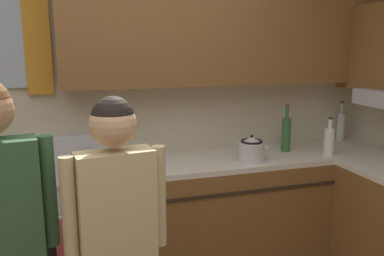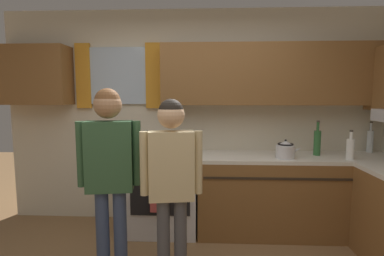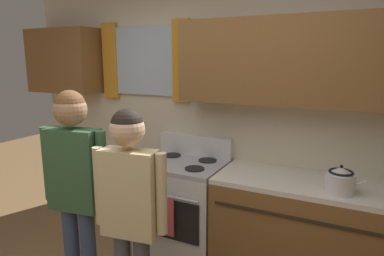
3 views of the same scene
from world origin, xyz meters
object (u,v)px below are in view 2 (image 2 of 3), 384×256
(adult_left, at_px, (109,164))
(adult_in_plaid, at_px, (171,173))
(stovetop_kettle, at_px, (286,150))
(bottle_tall_clear, at_px, (370,141))
(bottle_wine_green, at_px, (317,142))
(bottle_milk_white, at_px, (350,148))
(stove_oven, at_px, (164,191))

(adult_left, relative_size, adult_in_plaid, 1.05)
(stovetop_kettle, height_order, adult_left, adult_left)
(bottle_tall_clear, xyz_separation_m, bottle_wine_green, (-0.69, -0.21, 0.01))
(bottle_tall_clear, distance_m, bottle_milk_white, 0.61)
(stovetop_kettle, bearing_deg, bottle_milk_white, -2.98)
(bottle_wine_green, distance_m, adult_in_plaid, 1.89)
(stovetop_kettle, distance_m, adult_in_plaid, 1.46)
(adult_in_plaid, bearing_deg, bottle_milk_white, 26.72)
(adult_left, bearing_deg, stove_oven, 74.03)
(bottle_milk_white, xyz_separation_m, bottle_wine_green, (-0.26, 0.22, 0.03))
(stovetop_kettle, xyz_separation_m, adult_in_plaid, (-1.12, -0.93, -0.02))
(stovetop_kettle, bearing_deg, adult_left, -151.88)
(stove_oven, bearing_deg, stovetop_kettle, -6.42)
(stove_oven, relative_size, bottle_tall_clear, 3.00)
(stove_oven, relative_size, stovetop_kettle, 4.02)
(stove_oven, relative_size, bottle_wine_green, 2.79)
(stove_oven, height_order, stovetop_kettle, stovetop_kettle)
(stove_oven, height_order, bottle_tall_clear, bottle_tall_clear)
(bottle_tall_clear, relative_size, bottle_wine_green, 0.93)
(bottle_tall_clear, height_order, stovetop_kettle, bottle_tall_clear)
(bottle_tall_clear, distance_m, stovetop_kettle, 1.16)
(adult_left, xyz_separation_m, adult_in_plaid, (0.51, -0.06, -0.05))
(bottle_tall_clear, relative_size, stovetop_kettle, 1.34)
(stove_oven, relative_size, bottle_milk_white, 3.51)
(stove_oven, distance_m, bottle_tall_clear, 2.51)
(bottle_wine_green, bearing_deg, adult_left, -152.58)
(stovetop_kettle, bearing_deg, bottle_wine_green, 24.48)
(bottle_milk_white, relative_size, adult_left, 0.19)
(bottle_tall_clear, height_order, bottle_milk_white, bottle_tall_clear)
(bottle_tall_clear, bearing_deg, adult_left, -155.15)
(stove_oven, height_order, adult_left, adult_left)
(bottle_milk_white, bearing_deg, stove_oven, 174.72)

